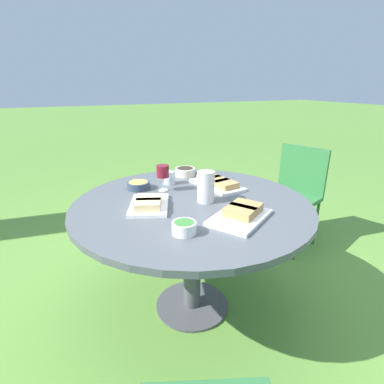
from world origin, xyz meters
name	(u,v)px	position (x,y,z in m)	size (l,w,h in m)	color
ground_plane	(192,305)	(0.00, 0.00, 0.00)	(40.00, 40.00, 0.00)	#5B8C38
dining_table	(192,216)	(0.00, 0.00, 0.66)	(1.40, 1.40, 0.76)	#4C4C51
chair_near_right	(294,189)	(0.43, -1.21, 0.52)	(0.56, 0.54, 0.89)	#2D6B38
water_pitcher	(206,187)	(-0.03, -0.07, 0.85)	(0.11, 0.10, 0.18)	silver
wine_glass	(163,172)	(0.25, 0.09, 0.88)	(0.08, 0.08, 0.17)	silver
platter_bread_main	(241,214)	(-0.31, -0.14, 0.78)	(0.37, 0.41, 0.06)	white
platter_charcuterie	(217,183)	(0.18, -0.27, 0.78)	(0.41, 0.25, 0.06)	white
platter_sandwich_side	(149,204)	(0.01, 0.26, 0.78)	(0.37, 0.31, 0.06)	white
bowl_fries	(139,185)	(0.35, 0.23, 0.78)	(0.15, 0.15, 0.05)	#334256
bowl_salad	(184,227)	(-0.34, 0.20, 0.79)	(0.11, 0.11, 0.06)	white
bowl_olives	(185,171)	(0.50, -0.17, 0.79)	(0.15, 0.15, 0.06)	beige
cup_water_near	(169,178)	(0.37, 0.01, 0.80)	(0.08, 0.08, 0.09)	silver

